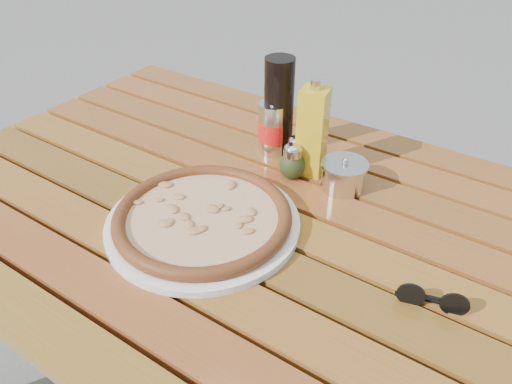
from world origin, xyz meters
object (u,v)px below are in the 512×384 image
Objects in this scene: soda_can at (273,128)px; olive_oil_cruet at (312,132)px; plate at (203,223)px; table at (250,239)px; parmesan_tin at (344,175)px; sunglasses at (432,299)px; pepper_shaker at (297,154)px; dark_bottle at (279,106)px; pizza at (203,217)px; oregano_shaker at (292,162)px.

olive_oil_cruet is (0.11, -0.03, 0.04)m from soda_can.
table is at bearing 64.82° from plate.
soda_can is 1.22× the size of parmesan_tin.
pepper_shaker is at bearing 132.97° from sunglasses.
dark_bottle is 0.05m from soda_can.
pizza is 0.33m from dark_bottle.
parmesan_tin is (0.11, 0.03, -0.01)m from oregano_shaker.
sunglasses is (0.26, -0.22, -0.01)m from parmesan_tin.
soda_can is 0.12m from olive_oil_cruet.
oregano_shaker is (0.05, 0.24, 0.03)m from plate.
olive_oil_cruet reaches higher than plate.
plate is 0.02m from pizza.
sunglasses is at bearing -40.26° from parmesan_tin.
table is 3.89× the size of plate.
soda_can is (-0.09, 0.07, 0.02)m from oregano_shaker.
pizza is (-0.04, -0.09, 0.10)m from table.
dark_bottle is (-0.03, 0.32, 0.10)m from plate.
olive_oil_cruet reaches higher than parmesan_tin.
table is 6.67× the size of olive_oil_cruet.
olive_oil_cruet is at bearing 81.58° from table.
pizza is at bearing -121.13° from parmesan_tin.
olive_oil_cruet is (0.11, -0.04, -0.01)m from dark_bottle.
soda_can is at bearing -120.26° from dark_bottle.
oregano_shaker is 0.68× the size of soda_can.
pepper_shaker is 0.68× the size of soda_can.
olive_oil_cruet reaches higher than pizza.
dark_bottle is 2.24× the size of parmesan_tin.
parmesan_tin is (0.12, -0.01, -0.01)m from pepper_shaker.
soda_can is (-0.08, 0.21, 0.13)m from table.
pizza is 0.24m from oregano_shaker.
dark_bottle reaches higher than plate.
sunglasses is (0.37, -0.05, 0.09)m from table.
dark_bottle is at bearing 59.74° from soda_can.
pepper_shaker is 0.37× the size of dark_bottle.
olive_oil_cruet reaches higher than oregano_shaker.
pepper_shaker reaches higher than sunglasses.
oregano_shaker is (0.01, -0.03, 0.00)m from pepper_shaker.
plate is 3.67× the size of parmesan_tin.
parmesan_tin is (0.20, -0.04, -0.03)m from soda_can.
olive_oil_cruet is at bearing 75.74° from pizza.
oregano_shaker is 0.41m from sunglasses.
dark_bottle is 2.01× the size of sunglasses.
pepper_shaker reaches higher than table.
sunglasses is at bearing 6.12° from pizza.
oregano_shaker reaches higher than table.
dark_bottle reaches higher than table.
dark_bottle reaches higher than parmesan_tin.
soda_can reaches higher than table.
table is 0.39m from sunglasses.
table is at bearing -68.33° from soda_can.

